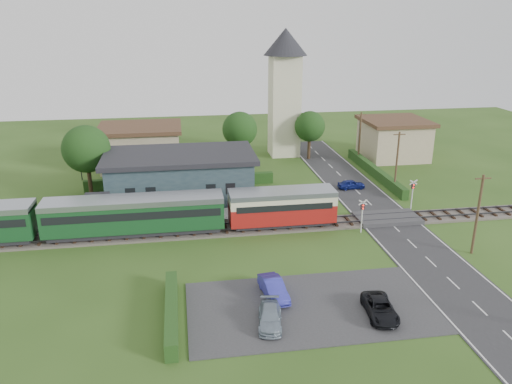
{
  "coord_description": "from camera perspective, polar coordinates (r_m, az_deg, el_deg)",
  "views": [
    {
      "loc": [
        -9.87,
        -40.98,
        19.09
      ],
      "look_at": [
        -2.82,
        4.0,
        2.98
      ],
      "focal_mm": 35.0,
      "sensor_mm": 36.0,
      "label": 1
    }
  ],
  "objects": [
    {
      "name": "car_park",
      "position": [
        35.68,
        6.24,
        -12.91
      ],
      "size": [
        17.0,
        9.0,
        0.08
      ],
      "primitive_type": "cube",
      "color": "#333335",
      "rests_on": "ground"
    },
    {
      "name": "streetlamp_west",
      "position": [
        64.22,
        -19.54,
        3.88
      ],
      "size": [
        0.3,
        0.3,
        5.15
      ],
      "color": "#3F3F47",
      "rests_on": "ground"
    },
    {
      "name": "house_east",
      "position": [
        73.35,
        15.46,
        5.95
      ],
      "size": [
        8.8,
        8.8,
        5.5
      ],
      "color": "tan",
      "rests_on": "ground"
    },
    {
      "name": "car_park_silver",
      "position": [
        33.42,
        1.61,
        -14.07
      ],
      "size": [
        2.11,
        3.91,
        1.08
      ],
      "primitive_type": "imported",
      "rotation": [
        0.0,
        0.0,
        -0.17
      ],
      "color": "#8697A6",
      "rests_on": "car_park"
    },
    {
      "name": "tree_b",
      "position": [
        65.98,
        -1.87,
        7.16
      ],
      "size": [
        4.6,
        4.6,
        7.34
      ],
      "color": "#332316",
      "rests_on": "ground"
    },
    {
      "name": "station_building",
      "position": [
        54.5,
        -8.63,
        1.75
      ],
      "size": [
        16.0,
        9.0,
        5.3
      ],
      "color": "#263B43",
      "rests_on": "ground"
    },
    {
      "name": "pedestrian_near",
      "position": [
        49.71,
        1.34,
        -1.45
      ],
      "size": [
        0.72,
        0.56,
        1.76
      ],
      "primitive_type": "imported",
      "rotation": [
        0.0,
        0.0,
        3.38
      ],
      "color": "gray",
      "rests_on": "platform"
    },
    {
      "name": "crossing_signal_far",
      "position": [
        53.82,
        17.47,
        0.2
      ],
      "size": [
        0.84,
        0.28,
        3.28
      ],
      "color": "silver",
      "rests_on": "ground"
    },
    {
      "name": "crossing_deck",
      "position": [
        50.97,
        14.77,
        -2.91
      ],
      "size": [
        6.2,
        3.4,
        0.45
      ],
      "primitive_type": "cube",
      "color": "#333335",
      "rests_on": "ground"
    },
    {
      "name": "railway_track",
      "position": [
        48.01,
        3.71,
        -3.84
      ],
      "size": [
        76.0,
        3.2,
        0.49
      ],
      "color": "#4C443D",
      "rests_on": "ground"
    },
    {
      "name": "train",
      "position": [
        46.8,
        -17.58,
        -2.65
      ],
      "size": [
        43.2,
        2.9,
        3.4
      ],
      "color": "#232328",
      "rests_on": "ground"
    },
    {
      "name": "hedge_roadside",
      "position": [
        64.56,
        13.41,
        2.3
      ],
      "size": [
        0.8,
        18.0,
        1.2
      ],
      "primitive_type": "cube",
      "color": "#193814",
      "rests_on": "ground"
    },
    {
      "name": "platform",
      "position": [
        49.89,
        -8.4,
        -2.95
      ],
      "size": [
        30.0,
        3.0,
        0.45
      ],
      "primitive_type": "cube",
      "color": "gray",
      "rests_on": "ground"
    },
    {
      "name": "car_park_blue",
      "position": [
        36.28,
        2.01,
        -10.95
      ],
      "size": [
        1.83,
        4.02,
        1.28
      ],
      "primitive_type": "imported",
      "rotation": [
        0.0,
        0.0,
        0.13
      ],
      "color": "#3133A8",
      "rests_on": "car_park"
    },
    {
      "name": "pedestrian_far",
      "position": [
        49.58,
        -16.52,
        -2.24
      ],
      "size": [
        0.84,
        1.02,
        1.94
      ],
      "primitive_type": "imported",
      "rotation": [
        0.0,
        0.0,
        1.45
      ],
      "color": "gray",
      "rests_on": "platform"
    },
    {
      "name": "crossing_signal_near",
      "position": [
        46.89,
        12.06,
        -2.16
      ],
      "size": [
        0.84,
        0.28,
        3.28
      ],
      "color": "silver",
      "rests_on": "ground"
    },
    {
      "name": "utility_pole_c",
      "position": [
        58.46,
        15.8,
        3.4
      ],
      "size": [
        1.4,
        0.22,
        7.0
      ],
      "color": "#473321",
      "rests_on": "ground"
    },
    {
      "name": "church_tower",
      "position": [
        71.12,
        3.31,
        12.3
      ],
      "size": [
        6.0,
        6.0,
        17.6
      ],
      "color": "beige",
      "rests_on": "ground"
    },
    {
      "name": "house_west",
      "position": [
        68.16,
        -13.01,
        5.15
      ],
      "size": [
        10.8,
        8.8,
        5.5
      ],
      "color": "tan",
      "rests_on": "ground"
    },
    {
      "name": "tree_c",
      "position": [
        69.87,
        6.16,
        7.45
      ],
      "size": [
        4.2,
        4.2,
        6.78
      ],
      "color": "#332316",
      "rests_on": "ground"
    },
    {
      "name": "equipment_hut",
      "position": [
        50.0,
        -17.69,
        -1.77
      ],
      "size": [
        2.3,
        2.3,
        2.55
      ],
      "color": "beige",
      "rests_on": "platform"
    },
    {
      "name": "streetlamp_east",
      "position": [
        74.49,
        11.72,
        6.64
      ],
      "size": [
        0.3,
        0.3,
        5.15
      ],
      "color": "#3F3F47",
      "rests_on": "ground"
    },
    {
      "name": "utility_pole_b",
      "position": [
        45.19,
        24.0,
        -2.29
      ],
      "size": [
        1.4,
        0.22,
        7.0
      ],
      "color": "#473321",
      "rests_on": "ground"
    },
    {
      "name": "tree_a",
      "position": [
        57.56,
        -18.83,
        4.66
      ],
      "size": [
        5.2,
        5.2,
        8.0
      ],
      "color": "#332316",
      "rests_on": "ground"
    },
    {
      "name": "hedge_carpark",
      "position": [
        34.4,
        -9.64,
        -13.34
      ],
      "size": [
        0.8,
        9.0,
        1.2
      ],
      "primitive_type": "cube",
      "color": "#193814",
      "rests_on": "ground"
    },
    {
      "name": "road",
      "position": [
        49.37,
        15.65,
        -3.99
      ],
      "size": [
        6.0,
        70.0,
        0.05
      ],
      "primitive_type": "cube",
      "color": "#28282B",
      "rests_on": "ground"
    },
    {
      "name": "car_on_road",
      "position": [
        59.09,
        10.83,
        0.88
      ],
      "size": [
        3.17,
        1.34,
        1.07
      ],
      "primitive_type": "imported",
      "rotation": [
        0.0,
        0.0,
        1.59
      ],
      "color": "navy",
      "rests_on": "road"
    },
    {
      "name": "utility_pole_d",
      "position": [
        69.18,
        11.77,
        6.16
      ],
      "size": [
        1.4,
        0.22,
        7.0
      ],
      "color": "#473321",
      "rests_on": "ground"
    },
    {
      "name": "hedge_station",
      "position": [
        59.42,
        -8.59,
        1.18
      ],
      "size": [
        22.0,
        0.8,
        1.3
      ],
      "primitive_type": "cube",
      "color": "#193814",
      "rests_on": "ground"
    },
    {
      "name": "ground",
      "position": [
        46.28,
        4.24,
        -4.93
      ],
      "size": [
        120.0,
        120.0,
        0.0
      ],
      "primitive_type": "plane",
      "color": "#2D4C19"
    },
    {
      "name": "car_park_dark",
      "position": [
        35.23,
        13.99,
        -12.76
      ],
      "size": [
        2.22,
        4.14,
        1.11
      ],
      "primitive_type": "imported",
      "rotation": [
        0.0,
        0.0,
        -0.1
      ],
      "color": "black",
      "rests_on": "car_park"
    }
  ]
}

